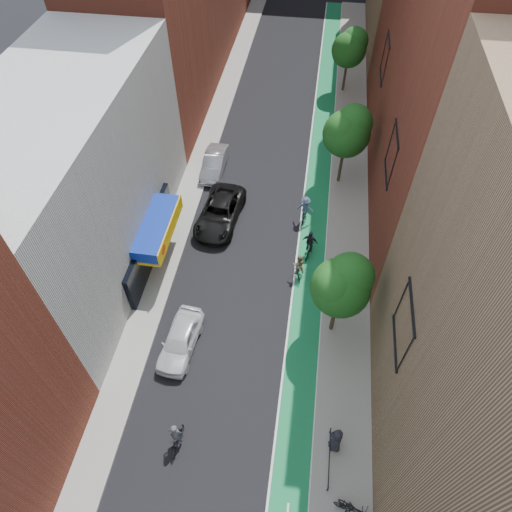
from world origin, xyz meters
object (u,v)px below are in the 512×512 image
at_px(parked_car_silver, 214,163).
at_px(cyclist_lane_mid, 310,246).
at_px(parked_car_white, 180,340).
at_px(cyclist_lead, 177,438).
at_px(cyclist_lane_far, 305,210).
at_px(cyclist_lane_near, 298,268).
at_px(parked_car_black, 220,213).
at_px(pedestrian, 336,440).

distance_m(parked_car_silver, cyclist_lane_mid, 11.59).
bearing_deg(parked_car_white, cyclist_lead, -72.55).
distance_m(cyclist_lane_mid, cyclist_lane_far, 3.34).
xyz_separation_m(parked_car_silver, cyclist_lane_far, (7.80, -4.70, 0.28)).
bearing_deg(parked_car_silver, cyclist_lead, -82.91).
bearing_deg(cyclist_lane_mid, parked_car_silver, -30.59).
bearing_deg(cyclist_lane_far, cyclist_lane_near, 99.91).
distance_m(parked_car_white, cyclist_lead, 5.66).
distance_m(parked_car_black, cyclist_lead, 16.32).
xyz_separation_m(parked_car_white, cyclist_lane_near, (6.41, 6.41, 0.08)).
height_order(parked_car_silver, pedestrian, pedestrian).
height_order(cyclist_lane_mid, cyclist_lane_far, cyclist_lane_far).
bearing_deg(pedestrian, cyclist_lane_mid, 174.03).
relative_size(cyclist_lane_near, cyclist_lane_mid, 0.92).
distance_m(cyclist_lead, cyclist_lane_near, 13.00).
xyz_separation_m(parked_car_silver, cyclist_lane_near, (7.80, -10.01, 0.08)).
distance_m(parked_car_black, pedestrian, 17.77).
bearing_deg(parked_car_silver, pedestrian, -62.85).
bearing_deg(cyclist_lead, cyclist_lane_far, -104.05).
bearing_deg(parked_car_white, parked_car_black, 93.49).
bearing_deg(cyclist_lane_near, cyclist_lane_mid, -121.17).
xyz_separation_m(parked_car_silver, cyclist_lane_mid, (8.40, -7.98, 0.07)).
bearing_deg(parked_car_silver, parked_car_black, -73.98).
bearing_deg(parked_car_white, parked_car_silver, 99.45).
bearing_deg(cyclist_lane_mid, cyclist_lead, 80.55).
distance_m(parked_car_white, cyclist_lane_mid, 10.98).
xyz_separation_m(parked_car_black, cyclist_lane_near, (6.20, -4.36, 0.02)).
relative_size(cyclist_lead, cyclist_lane_near, 1.10).
distance_m(cyclist_lane_near, pedestrian, 11.31).
relative_size(parked_car_black, parked_car_silver, 1.28).
distance_m(cyclist_lead, pedestrian, 8.07).
distance_m(parked_car_black, cyclist_lane_near, 7.58).
xyz_separation_m(parked_car_silver, cyclist_lead, (2.64, -21.95, -0.03)).
bearing_deg(parked_car_black, cyclist_lane_near, -29.87).
bearing_deg(parked_car_black, cyclist_lead, -81.12).
distance_m(parked_car_silver, pedestrian, 23.51).
distance_m(cyclist_lane_mid, pedestrian, 13.17).
bearing_deg(pedestrian, cyclist_lane_far, 174.14).
relative_size(cyclist_lead, pedestrian, 1.14).
height_order(cyclist_lead, cyclist_lane_far, cyclist_lane_far).
height_order(parked_car_black, parked_car_silver, parked_car_black).
xyz_separation_m(parked_car_white, cyclist_lane_mid, (7.01, 8.44, 0.07)).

